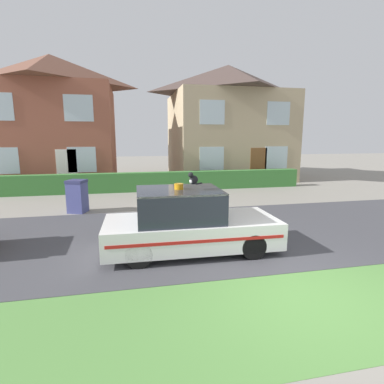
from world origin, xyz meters
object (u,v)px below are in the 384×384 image
(police_car, at_px, (187,223))
(house_right, at_px, (227,122))
(house_left, at_px, (54,119))
(wheelie_bin, at_px, (77,196))
(cat, at_px, (193,179))

(police_car, relative_size, house_right, 0.55)
(house_left, height_order, wheelie_bin, house_left)
(police_car, height_order, wheelie_bin, police_car)
(house_left, distance_m, wheelie_bin, 8.85)
(cat, distance_m, house_right, 14.02)
(wheelie_bin, bearing_deg, house_right, 63.52)
(house_right, bearing_deg, police_car, -112.19)
(house_right, bearing_deg, cat, -111.53)
(police_car, xyz_separation_m, cat, (0.10, -0.18, 1.06))
(cat, relative_size, house_left, 0.05)
(house_left, bearing_deg, wheelie_bin, -73.77)
(house_left, bearing_deg, police_car, -66.20)
(police_car, bearing_deg, house_left, 114.95)
(police_car, height_order, cat, cat)
(cat, relative_size, wheelie_bin, 0.29)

